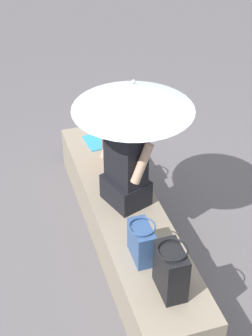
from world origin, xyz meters
TOP-DOWN VIEW (x-y plane):
  - ground_plane at (0.00, 0.00)m, footprint 14.00×14.00m
  - stone_bench at (0.00, 0.00)m, footprint 2.58×0.54m
  - person_seated at (0.06, -0.02)m, footprint 0.51×0.38m
  - parasol at (0.11, -0.09)m, footprint 0.92×0.92m
  - handbag_black at (-0.57, 0.06)m, footprint 0.26×0.19m
  - tote_bag_canvas at (-0.92, -0.02)m, footprint 0.28×0.21m
  - shoulder_bag_spare at (0.61, -0.05)m, footprint 0.23×0.18m
  - magazine at (0.97, -0.01)m, footprint 0.30×0.23m

SIDE VIEW (x-z plane):
  - ground_plane at x=0.00m, z-range 0.00..0.00m
  - stone_bench at x=0.00m, z-range 0.00..0.41m
  - magazine at x=0.97m, z-range 0.41..0.42m
  - shoulder_bag_spare at x=0.61m, z-range 0.40..0.68m
  - handbag_black at x=-0.57m, z-range 0.40..0.70m
  - tote_bag_canvas at x=-0.92m, z-range 0.40..0.78m
  - person_seated at x=0.06m, z-range 0.34..1.24m
  - parasol at x=0.11m, z-range 0.80..1.85m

